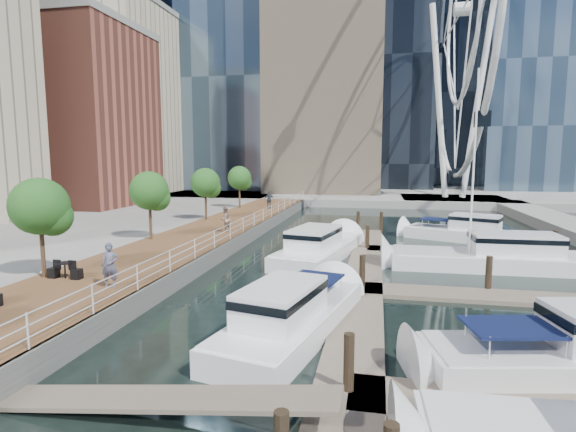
{
  "coord_description": "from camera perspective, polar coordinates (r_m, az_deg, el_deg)",
  "views": [
    {
      "loc": [
        3.66,
        -13.61,
        6.48
      ],
      "look_at": [
        -1.64,
        12.69,
        3.0
      ],
      "focal_mm": 28.0,
      "sensor_mm": 36.0,
      "label": 1
    }
  ],
  "objects": [
    {
      "name": "pedestrian_near",
      "position": [
        20.56,
        -21.68,
        -5.83
      ],
      "size": [
        0.81,
        0.66,
        1.92
      ],
      "primitive_type": "imported",
      "rotation": [
        0.0,
        0.0,
        0.33
      ],
      "color": "#4D4F66",
      "rests_on": "boardwalk"
    },
    {
      "name": "floating_docks",
      "position": [
        24.72,
        21.22,
        -7.14
      ],
      "size": [
        16.0,
        34.0,
        2.6
      ],
      "color": "#6D6051",
      "rests_on": "ground"
    },
    {
      "name": "ferris_wheel",
      "position": [
        69.21,
        21.28,
        23.21
      ],
      "size": [
        5.8,
        45.6,
        47.8
      ],
      "color": "white",
      "rests_on": "ground"
    },
    {
      "name": "street_trees",
      "position": [
        31.53,
        -17.21,
        3.07
      ],
      "size": [
        2.6,
        42.6,
        4.6
      ],
      "color": "#3F2B1C",
      "rests_on": "ground"
    },
    {
      "name": "railing",
      "position": [
        30.63,
        -7.36,
        -1.98
      ],
      "size": [
        0.1,
        60.0,
        1.05
      ],
      "primitive_type": null,
      "color": "white",
      "rests_on": "boardwalk"
    },
    {
      "name": "midrise_condos",
      "position": [
        55.39,
        -31.96,
        13.49
      ],
      "size": [
        19.0,
        67.0,
        28.0
      ],
      "color": "#BCAD8E",
      "rests_on": "ground"
    },
    {
      "name": "pedestrian_mid",
      "position": [
        33.61,
        -8.0,
        -0.41
      ],
      "size": [
        1.08,
        1.17,
        1.92
      ],
      "primitive_type": "imported",
      "rotation": [
        0.0,
        0.0,
        -2.06
      ],
      "color": "gray",
      "rests_on": "boardwalk"
    },
    {
      "name": "land_far",
      "position": [
        115.82,
        9.58,
        4.32
      ],
      "size": [
        200.0,
        114.0,
        1.0
      ],
      "primitive_type": "cube",
      "color": "gray",
      "rests_on": "ground"
    },
    {
      "name": "yacht_foreground",
      "position": [
        16.6,
        32.7,
        -16.8
      ],
      "size": [
        10.1,
        4.53,
        2.15
      ],
      "primitive_type": null,
      "rotation": [
        0.0,
        0.0,
        1.77
      ],
      "color": "silver",
      "rests_on": "ground"
    },
    {
      "name": "moored_yachts",
      "position": [
        27.32,
        23.62,
        -6.96
      ],
      "size": [
        25.29,
        32.1,
        11.5
      ],
      "color": "white",
      "rests_on": "ground"
    },
    {
      "name": "pedestrian_far",
      "position": [
        48.93,
        -2.4,
        2.08
      ],
      "size": [
        1.14,
        0.51,
        1.92
      ],
      "primitive_type": "imported",
      "rotation": [
        0.0,
        0.0,
        3.1
      ],
      "color": "#323A3F",
      "rests_on": "boardwalk"
    },
    {
      "name": "pier",
      "position": [
        66.69,
        20.26,
        1.78
      ],
      "size": [
        14.0,
        12.0,
        1.0
      ],
      "primitive_type": "cube",
      "color": "gray",
      "rests_on": "ground"
    },
    {
      "name": "boardwalk",
      "position": [
        31.85,
        -12.28,
        -3.6
      ],
      "size": [
        6.0,
        60.0,
        1.0
      ],
      "primitive_type": "cube",
      "color": "brown",
      "rests_on": "ground"
    },
    {
      "name": "seawall",
      "position": [
        30.78,
        -7.15,
        -3.87
      ],
      "size": [
        0.25,
        60.0,
        1.0
      ],
      "primitive_type": "cube",
      "color": "#595954",
      "rests_on": "ground"
    },
    {
      "name": "ground",
      "position": [
        15.51,
        -3.48,
        -17.31
      ],
      "size": [
        520.0,
        520.0,
        0.0
      ],
      "primitive_type": "plane",
      "color": "black",
      "rests_on": "ground"
    }
  ]
}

